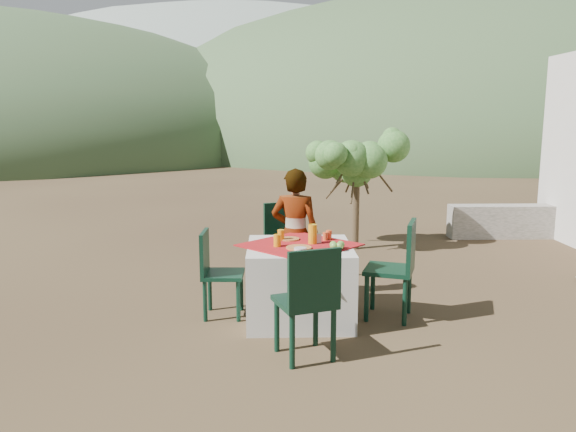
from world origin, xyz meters
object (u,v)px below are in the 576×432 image
object	(u,v)px
chair_far	(286,241)
table	(299,282)
chair_near	(309,298)
chair_left	(216,269)
juice_pitcher	(313,234)
person	(295,234)
chair_right	(398,265)
shrub_tree	(360,166)

from	to	relation	value
chair_far	table	bearing A→B (deg)	-104.88
table	chair_near	distance (m)	1.01
chair_left	juice_pitcher	world-z (taller)	juice_pitcher
chair_left	person	bearing A→B (deg)	-54.55
chair_far	person	world-z (taller)	person
chair_right	person	xyz separation A→B (m)	(-0.99, 0.66, 0.17)
chair_near	juice_pitcher	xyz separation A→B (m)	(0.10, 1.03, 0.32)
chair_left	shrub_tree	bearing A→B (deg)	-30.72
juice_pitcher	person	bearing A→B (deg)	103.78
person	shrub_tree	xyz separation A→B (m)	(1.07, 2.41, 0.54)
chair_near	shrub_tree	size ratio (longest dim) A/B	0.61
person	shrub_tree	bearing A→B (deg)	-100.85
chair_far	chair_near	size ratio (longest dim) A/B	1.03
chair_near	chair_right	size ratio (longest dim) A/B	0.98
chair_right	table	bearing A→B (deg)	-71.65
chair_right	juice_pitcher	bearing A→B (deg)	-74.17
chair_left	chair_right	bearing A→B (deg)	-91.78
shrub_tree	juice_pitcher	bearing A→B (deg)	-107.01
person	shrub_tree	distance (m)	2.69
chair_near	shrub_tree	distance (m)	4.24
chair_left	chair_right	world-z (taller)	chair_right
table	chair_far	world-z (taller)	chair_far
chair_right	person	size ratio (longest dim) A/B	0.68
juice_pitcher	shrub_tree	bearing A→B (deg)	72.99
table	chair_near	bearing A→B (deg)	-88.46
table	chair_left	size ratio (longest dim) A/B	1.48
chair_left	shrub_tree	size ratio (longest dim) A/B	0.55
person	juice_pitcher	world-z (taller)	person
chair_far	shrub_tree	bearing A→B (deg)	38.84
chair_far	juice_pitcher	xyz separation A→B (m)	(0.24, -1.07, 0.30)
chair_far	shrub_tree	distance (m)	2.38
chair_near	chair_left	bearing A→B (deg)	-70.82
person	shrub_tree	world-z (taller)	shrub_tree
table	shrub_tree	bearing A→B (deg)	70.95
chair_left	person	size ratio (longest dim) A/B	0.60
shrub_tree	chair_far	bearing A→B (deg)	-120.73
chair_near	chair_right	xyz separation A→B (m)	(0.95, 0.98, 0.01)
chair_near	juice_pitcher	size ratio (longest dim) A/B	5.04
chair_far	person	size ratio (longest dim) A/B	0.69
chair_right	shrub_tree	bearing A→B (deg)	-161.92
juice_pitcher	chair_far	bearing A→B (deg)	102.58
shrub_tree	juice_pitcher	xyz separation A→B (m)	(-0.92, -3.02, -0.41)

